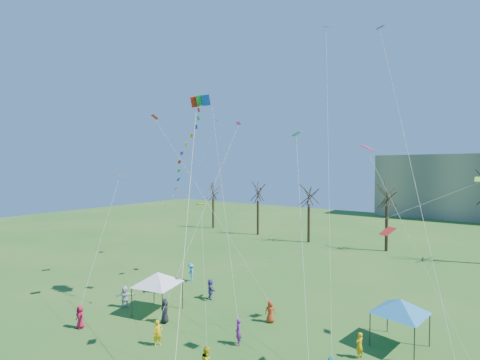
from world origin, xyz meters
The scene contains 6 objects.
bare_tree_row centered at (5.44, 36.79, 7.24)m, with size 70.36×9.34×11.26m.
big_box_kite centered at (-6.86, 6.67, 12.44)m, with size 4.82×5.95×19.21m.
canopy_tent_white centered at (-8.74, 5.30, 2.82)m, with size 4.32×4.32×3.33m.
canopy_tent_blue centered at (8.36, 10.94, 2.69)m, with size 4.16×4.16×3.18m.
festival_crowd centered at (-1.74, 5.78, 0.88)m, with size 26.25×13.25×1.84m.
small_kites_aloft centered at (-0.45, 10.55, 13.83)m, with size 28.23×18.30×33.53m.
Camera 1 is at (12.11, -12.86, 11.76)m, focal length 25.00 mm.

